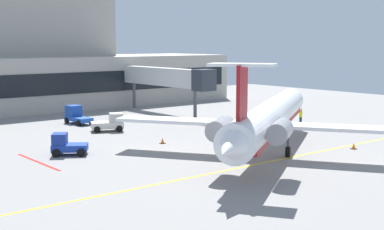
# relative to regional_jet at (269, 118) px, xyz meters

# --- Properties ---
(ground) EXTENTS (120.00, 120.00, 0.11)m
(ground) POSITION_rel_regional_jet_xyz_m (-4.97, -3.44, -3.16)
(ground) COLOR gray
(terminal_building) EXTENTS (65.33, 16.63, 21.33)m
(terminal_building) POSITION_rel_regional_jet_xyz_m (-4.40, 45.55, 4.85)
(terminal_building) COLOR #ADA89E
(terminal_building) RESTS_ON ground
(jet_bridge_west) EXTENTS (2.40, 18.15, 6.21)m
(jet_bridge_west) POSITION_rel_regional_jet_xyz_m (9.26, 26.77, 1.72)
(jet_bridge_west) COLOR silver
(jet_bridge_west) RESTS_ON ground
(regional_jet) EXTENTS (28.81, 23.34, 8.16)m
(regional_jet) POSITION_rel_regional_jet_xyz_m (0.00, 0.00, 0.00)
(regional_jet) COLOR white
(regional_jet) RESTS_ON ground
(baggage_tug) EXTENTS (3.41, 3.20, 1.88)m
(baggage_tug) POSITION_rel_regional_jet_xyz_m (-13.64, 10.55, -2.24)
(baggage_tug) COLOR #19389E
(baggage_tug) RESTS_ON ground
(pushback_tractor) EXTENTS (3.83, 3.19, 1.92)m
(pushback_tractor) POSITION_rel_regional_jet_xyz_m (-4.30, 19.13, -2.21)
(pushback_tractor) COLOR silver
(pushback_tractor) RESTS_ON ground
(belt_loader) EXTENTS (2.01, 4.10, 2.11)m
(belt_loader) POSITION_rel_regional_jet_xyz_m (-4.51, 26.37, -2.14)
(belt_loader) COLOR #1E4CB2
(belt_loader) RESTS_ON ground
(marshaller) EXTENTS (0.37, 0.81, 1.91)m
(marshaller) POSITION_rel_regional_jet_xyz_m (15.43, 9.25, -2.14)
(marshaller) COLOR #191E33
(marshaller) RESTS_ON ground
(safety_cone_alpha) EXTENTS (0.47, 0.47, 0.55)m
(safety_cone_alpha) POSITION_rel_regional_jet_xyz_m (-4.20, 9.67, -2.86)
(safety_cone_alpha) COLOR orange
(safety_cone_alpha) RESTS_ON ground
(safety_cone_bravo) EXTENTS (0.47, 0.47, 0.55)m
(safety_cone_bravo) POSITION_rel_regional_jet_xyz_m (7.51, -3.38, -2.86)
(safety_cone_bravo) COLOR orange
(safety_cone_bravo) RESTS_ON ground
(safety_cone_charlie) EXTENTS (0.47, 0.47, 0.55)m
(safety_cone_charlie) POSITION_rel_regional_jet_xyz_m (7.79, 9.20, -2.86)
(safety_cone_charlie) COLOR orange
(safety_cone_charlie) RESTS_ON ground
(safety_cone_delta) EXTENTS (0.47, 0.47, 0.55)m
(safety_cone_delta) POSITION_rel_regional_jet_xyz_m (-2.40, 3.06, -2.86)
(safety_cone_delta) COLOR orange
(safety_cone_delta) RESTS_ON ground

